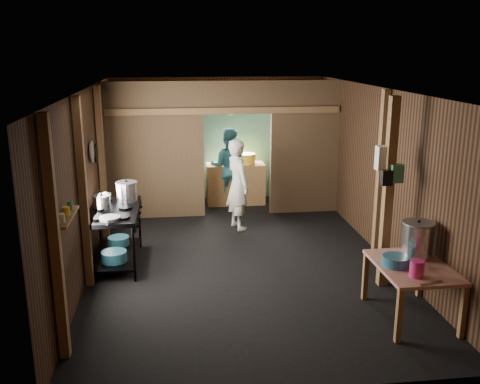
{
  "coord_description": "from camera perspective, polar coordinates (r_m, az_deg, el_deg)",
  "views": [
    {
      "loc": [
        -0.95,
        -7.85,
        3.19
      ],
      "look_at": [
        0.0,
        -0.2,
        1.1
      ],
      "focal_mm": 39.94,
      "sensor_mm": 36.0,
      "label": 1
    }
  ],
  "objects": [
    {
      "name": "floor",
      "position": [
        8.52,
        -0.17,
        -6.8
      ],
      "size": [
        4.5,
        7.0,
        0.0
      ],
      "primitive_type": "cube",
      "color": "black",
      "rests_on": "ground"
    },
    {
      "name": "ceiling",
      "position": [
        7.93,
        -0.18,
        10.91
      ],
      "size": [
        4.5,
        7.0,
        0.0
      ],
      "primitive_type": "cube",
      "color": "#3E3932",
      "rests_on": "ground"
    },
    {
      "name": "wall_back",
      "position": [
        11.54,
        -2.29,
        5.73
      ],
      "size": [
        4.5,
        0.0,
        2.6
      ],
      "primitive_type": "cube",
      "color": "#462B16",
      "rests_on": "ground"
    },
    {
      "name": "wall_front",
      "position": [
        4.83,
        4.9,
        -7.88
      ],
      "size": [
        4.5,
        0.0,
        2.6
      ],
      "primitive_type": "cube",
      "color": "#462B16",
      "rests_on": "ground"
    },
    {
      "name": "wall_left",
      "position": [
        8.17,
        -16.03,
        1.21
      ],
      "size": [
        0.0,
        7.0,
        2.6
      ],
      "primitive_type": "cube",
      "color": "#462B16",
      "rests_on": "ground"
    },
    {
      "name": "wall_right",
      "position": [
        8.68,
        14.74,
        2.1
      ],
      "size": [
        0.0,
        7.0,
        2.6
      ],
      "primitive_type": "cube",
      "color": "#462B16",
      "rests_on": "ground"
    },
    {
      "name": "partition_left",
      "position": [
        10.23,
        -9.09,
        4.33
      ],
      "size": [
        1.85,
        0.1,
        2.6
      ],
      "primitive_type": "cube",
      "color": "brown",
      "rests_on": "floor"
    },
    {
      "name": "partition_right",
      "position": [
        10.53,
        6.93,
        4.72
      ],
      "size": [
        1.35,
        0.1,
        2.6
      ],
      "primitive_type": "cube",
      "color": "brown",
      "rests_on": "floor"
    },
    {
      "name": "partition_header",
      "position": [
        10.16,
        -0.28,
        10.14
      ],
      "size": [
        1.3,
        0.1,
        0.6
      ],
      "primitive_type": "cube",
      "color": "brown",
      "rests_on": "wall_back"
    },
    {
      "name": "turquoise_panel",
      "position": [
        11.49,
        -2.26,
        5.44
      ],
      "size": [
        4.4,
        0.06,
        2.5
      ],
      "primitive_type": "cube",
      "color": "#64A195",
      "rests_on": "wall_back"
    },
    {
      "name": "back_counter",
      "position": [
        11.22,
        -0.47,
        0.89
      ],
      "size": [
        1.2,
        0.5,
        0.85
      ],
      "primitive_type": "cube",
      "color": "olive",
      "rests_on": "floor"
    },
    {
      "name": "wall_clock",
      "position": [
        11.39,
        -1.01,
        8.66
      ],
      "size": [
        0.2,
        0.03,
        0.2
      ],
      "primitive_type": "cylinder",
      "rotation": [
        1.57,
        0.0,
        0.0
      ],
      "color": "white",
      "rests_on": "wall_back"
    },
    {
      "name": "post_left_a",
      "position": [
        5.71,
        -19.15,
        -5.02
      ],
      "size": [
        0.1,
        0.12,
        2.6
      ],
      "primitive_type": "cube",
      "color": "olive",
      "rests_on": "floor"
    },
    {
      "name": "post_left_b",
      "position": [
        7.4,
        -16.4,
        -0.26
      ],
      "size": [
        0.1,
        0.12,
        2.6
      ],
      "primitive_type": "cube",
      "color": "olive",
      "rests_on": "floor"
    },
    {
      "name": "post_left_c",
      "position": [
        9.32,
        -14.53,
        2.98
      ],
      "size": [
        0.1,
        0.12,
        2.6
      ],
      "primitive_type": "cube",
      "color": "olive",
      "rests_on": "floor"
    },
    {
      "name": "post_right",
      "position": [
        8.48,
        14.79,
        1.78
      ],
      "size": [
        0.1,
        0.12,
        2.6
      ],
      "primitive_type": "cube",
      "color": "olive",
      "rests_on": "floor"
    },
    {
      "name": "post_free",
      "position": [
        7.37,
        15.52,
        -0.25
      ],
      "size": [
        0.12,
        0.12,
        2.6
      ],
      "primitive_type": "cube",
      "color": "olive",
      "rests_on": "floor"
    },
    {
      "name": "cross_beam",
      "position": [
        10.11,
        -1.67,
        8.69
      ],
      "size": [
        4.4,
        0.12,
        0.12
      ],
      "primitive_type": "cube",
      "color": "olive",
      "rests_on": "wall_left"
    },
    {
      "name": "pan_lid_big",
      "position": [
        8.48,
        -15.54,
        4.16
      ],
      "size": [
        0.03,
        0.34,
        0.34
      ],
      "primitive_type": "cylinder",
      "rotation": [
        0.0,
        1.57,
        0.0
      ],
      "color": "gray",
      "rests_on": "wall_left"
    },
    {
      "name": "pan_lid_small",
      "position": [
        8.89,
        -15.14,
        4.01
      ],
      "size": [
        0.03,
        0.3,
        0.3
      ],
      "primitive_type": "cylinder",
      "rotation": [
        0.0,
        1.57,
        0.0
      ],
      "color": "black",
      "rests_on": "wall_left"
    },
    {
      "name": "wall_shelf",
      "position": [
        6.14,
        -18.04,
        -2.55
      ],
      "size": [
        0.14,
        0.8,
        0.03
      ],
      "primitive_type": "cube",
      "color": "olive",
      "rests_on": "wall_left"
    },
    {
      "name": "jar_white",
      "position": [
        5.88,
        -18.52,
        -2.68
      ],
      "size": [
        0.07,
        0.07,
        0.1
      ],
      "primitive_type": "cylinder",
      "color": "white",
      "rests_on": "wall_shelf"
    },
    {
      "name": "jar_yellow",
      "position": [
        6.12,
        -18.08,
        -1.97
      ],
      "size": [
        0.08,
        0.08,
        0.1
      ],
      "primitive_type": "cylinder",
      "color": "yellow",
      "rests_on": "wall_shelf"
    },
    {
      "name": "jar_green",
      "position": [
        6.33,
        -17.73,
        -1.39
      ],
      "size": [
        0.06,
        0.06,
        0.1
      ],
      "primitive_type": "cylinder",
      "color": "#3E8D5C",
      "rests_on": "wall_shelf"
    },
    {
      "name": "bag_white",
      "position": [
        7.31,
        15.19,
        3.53
      ],
      "size": [
        0.22,
        0.15,
        0.32
      ],
      "primitive_type": "cube",
      "color": "white",
      "rests_on": "post_free"
    },
    {
      "name": "bag_green",
      "position": [
        7.27,
        16.38,
        1.92
      ],
      "size": [
        0.16,
        0.12,
        0.24
      ],
      "primitive_type": "cube",
      "color": "#3E8D5C",
      "rests_on": "post_free"
    },
    {
      "name": "bag_black",
      "position": [
        7.21,
        15.39,
        1.48
      ],
      "size": [
        0.14,
        0.1,
        0.2
      ],
      "primitive_type": "cube",
      "color": "black",
      "rests_on": "post_free"
    },
    {
      "name": "gas_range",
      "position": [
        8.27,
        -13.17,
        -4.69
      ],
      "size": [
        0.76,
        1.48,
        0.87
      ],
      "primitive_type": null,
      "color": "black",
      "rests_on": "floor"
    },
    {
      "name": "prep_table",
      "position": [
        6.88,
        17.79,
        -10.07
      ],
      "size": [
        0.84,
        1.15,
        0.68
      ],
      "primitive_type": null,
      "color": "tan",
      "rests_on": "floor"
    },
    {
      "name": "stove_pot_large",
      "position": [
        8.46,
        -11.99,
        -0.02
      ],
      "size": [
        0.36,
        0.36,
        0.34
      ],
      "primitive_type": null,
      "rotation": [
        0.0,
        0.0,
        0.08
      ],
      "color": "silver",
      "rests_on": "gas_range"
    },
    {
      "name": "stove_pot_med",
      "position": [
        8.16,
        -14.56,
        -1.13
      ],
      "size": [
        0.3,
        0.3,
        0.23
      ],
      "primitive_type": null,
      "rotation": [
        0.0,
        0.0,
        -0.12
      ],
      "color": "silver",
      "rests_on": "gas_range"
    },
    {
      "name": "stove_saucepan",
      "position": [
        8.63,
        -14.15,
        -0.5
      ],
      "size": [
        0.21,
        0.21,
        0.11
      ],
      "primitive_type": "cylinder",
      "rotation": [
        0.0,
        0.0,
        -0.25
      ],
      "color": "silver",
      "rests_on": "gas_range"
    },
    {
      "name": "frying_pan",
      "position": [
        7.63,
        -13.75,
        -2.75
      ],
      "size": [
        0.29,
        0.51,
        0.07
      ],
      "primitive_type": null,
      "rotation": [
        0.0,
        0.0,
        -0.0
      ],
      "color": "gray",
      "rests_on": "gas_range"
    },
    {
      "name": "blue_tub_front",
      "position": [
        8.05,
        -13.3,
        -6.7
      ],
      "size": [
        0.37,
        0.37,
        0.15
      ],
      "primitive_type": "cylinder",
      "color": "#276173",
      "rests_on": "gas_range"
    },
    {
      "name": "blue_tub_back",
      "position": [
        8.68,
        -12.85,
        -5.11
      ],
      "size": [
        0.33,
        0.33,
        0.13
      ],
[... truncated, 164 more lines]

